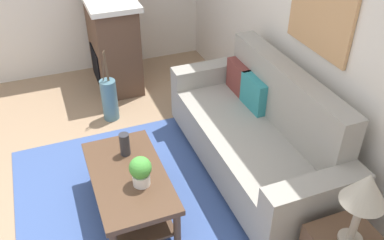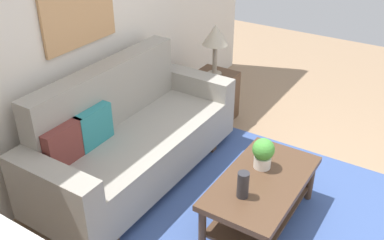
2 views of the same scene
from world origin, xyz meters
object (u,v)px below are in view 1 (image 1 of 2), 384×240
(couch, at_px, (257,136))
(throw_pillow_teal, at_px, (255,93))
(table_lamp, at_px, (366,192))
(framed_painting, at_px, (322,8))
(fireplace, at_px, (113,42))
(floor_vase, at_px, (110,100))
(coffee_table, at_px, (129,184))
(tabletop_vase, at_px, (125,144))
(potted_plant_tabletop, at_px, (141,171))
(throw_pillow_maroon, at_px, (239,78))

(couch, xyz_separation_m, throw_pillow_teal, (-0.33, 0.13, 0.25))
(table_lamp, height_order, framed_painting, framed_painting)
(couch, height_order, framed_painting, framed_painting)
(fireplace, height_order, floor_vase, fireplace)
(coffee_table, distance_m, floor_vase, 1.51)
(tabletop_vase, bearing_deg, couch, 81.21)
(fireplace, bearing_deg, potted_plant_tabletop, -7.40)
(throw_pillow_teal, height_order, fireplace, fireplace)
(couch, bearing_deg, tabletop_vase, -98.79)
(tabletop_vase, distance_m, floor_vase, 1.27)
(throw_pillow_teal, xyz_separation_m, table_lamp, (1.69, -0.20, 0.31))
(tabletop_vase, relative_size, framed_painting, 0.27)
(throw_pillow_maroon, bearing_deg, framed_painting, 27.43)
(throw_pillow_maroon, bearing_deg, couch, -10.89)
(potted_plant_tabletop, distance_m, floor_vase, 1.68)
(couch, xyz_separation_m, framed_painting, (0.00, 0.47, 1.16))
(throw_pillow_maroon, distance_m, tabletop_vase, 1.42)
(throw_pillow_maroon, height_order, fireplace, fireplace)
(throw_pillow_teal, height_order, coffee_table, throw_pillow_teal)
(coffee_table, bearing_deg, throw_pillow_maroon, 118.15)
(throw_pillow_teal, distance_m, floor_vase, 1.70)
(throw_pillow_maroon, xyz_separation_m, framed_painting, (0.66, 0.34, 0.91))
(coffee_table, xyz_separation_m, floor_vase, (-1.50, 0.14, -0.07))
(couch, height_order, fireplace, fireplace)
(couch, relative_size, coffee_table, 1.94)
(tabletop_vase, bearing_deg, table_lamp, 36.10)
(couch, xyz_separation_m, floor_vase, (-1.42, -1.11, -0.18))
(table_lamp, relative_size, framed_painting, 0.71)
(fireplace, bearing_deg, tabletop_vase, -9.71)
(floor_vase, bearing_deg, throw_pillow_teal, 48.38)
(throw_pillow_maroon, height_order, throw_pillow_teal, same)
(throw_pillow_teal, bearing_deg, throw_pillow_maroon, 180.00)
(throw_pillow_teal, relative_size, framed_painting, 0.45)
(table_lamp, height_order, fireplace, fireplace)
(throw_pillow_maroon, distance_m, throw_pillow_teal, 0.33)
(couch, relative_size, table_lamp, 3.73)
(throw_pillow_teal, height_order, table_lamp, table_lamp)
(fireplace, relative_size, floor_vase, 2.36)
(tabletop_vase, bearing_deg, potted_plant_tabletop, 4.06)
(throw_pillow_maroon, distance_m, floor_vase, 1.51)
(table_lamp, distance_m, framed_painting, 1.58)
(couch, height_order, tabletop_vase, couch)
(throw_pillow_maroon, bearing_deg, table_lamp, -5.58)
(throw_pillow_maroon, height_order, floor_vase, throw_pillow_maroon)
(table_lamp, bearing_deg, throw_pillow_teal, 173.35)
(tabletop_vase, bearing_deg, floor_vase, 175.55)
(throw_pillow_teal, height_order, floor_vase, throw_pillow_teal)
(potted_plant_tabletop, relative_size, table_lamp, 0.46)
(potted_plant_tabletop, bearing_deg, framed_painting, 97.95)
(tabletop_vase, relative_size, table_lamp, 0.37)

